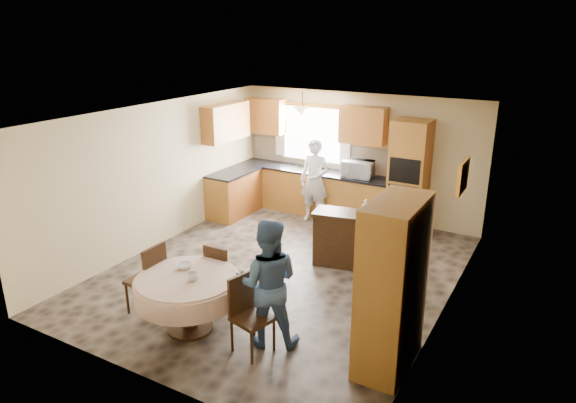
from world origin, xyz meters
The scene contains 36 objects.
floor centered at (0.00, 0.00, 0.00)m, with size 5.00×6.00×0.01m, color brown.
ceiling centered at (0.00, 0.00, 2.50)m, with size 5.00×6.00×0.01m, color white.
wall_back centered at (0.00, 3.00, 1.25)m, with size 5.00×0.02×2.50m, color tan.
wall_front centered at (0.00, -3.00, 1.25)m, with size 5.00×0.02×2.50m, color tan.
wall_left centered at (-2.50, 0.00, 1.25)m, with size 0.02×6.00×2.50m, color tan.
wall_right centered at (2.50, 0.00, 1.25)m, with size 0.02×6.00×2.50m, color tan.
window centered at (-1.00, 2.98, 1.60)m, with size 1.40×0.03×1.10m, color white.
curtain_left centered at (-1.75, 2.93, 1.65)m, with size 0.22×0.02×1.15m, color white.
curtain_right centered at (-0.25, 2.93, 1.65)m, with size 0.22×0.02×1.15m, color white.
base_cab_back centered at (-0.85, 2.70, 0.44)m, with size 3.30×0.60×0.88m, color #B88431.
counter_back centered at (-0.85, 2.70, 0.90)m, with size 3.30×0.64×0.04m, color black.
base_cab_left centered at (-2.20, 1.80, 0.44)m, with size 0.60×1.20×0.88m, color #B88431.
counter_left centered at (-2.20, 1.80, 0.90)m, with size 0.64×1.20×0.04m, color black.
backsplash centered at (-0.85, 2.99, 1.18)m, with size 3.30×0.02×0.55m, color beige.
wall_cab_left centered at (-2.05, 2.83, 1.91)m, with size 0.85×0.33×0.72m, color #BB742E.
wall_cab_right centered at (0.15, 2.83, 1.91)m, with size 0.90×0.33×0.72m, color #BB742E.
wall_cab_side centered at (-2.33, 1.80, 1.91)m, with size 0.33×1.20×0.72m, color #BB742E.
oven_tower centered at (1.15, 2.69, 1.06)m, with size 0.66×0.62×2.12m, color #B88431.
oven_upper centered at (1.15, 2.38, 1.25)m, with size 0.56×0.01×0.45m, color black.
oven_lower centered at (1.15, 2.38, 0.75)m, with size 0.56×0.01×0.45m, color black.
pendant centered at (-1.00, 2.50, 2.12)m, with size 0.36×0.36×0.18m, color beige.
sideboard centered at (0.82, 0.76, 0.42)m, with size 1.18×0.49×0.85m, color #3E2711.
space_heater centered at (1.77, 0.86, 0.24)m, with size 0.36×0.25×0.49m, color black.
cupboard centered at (2.22, -1.42, 0.99)m, with size 0.52×1.04×1.99m, color #B88431.
dining_table centered at (-0.21, -2.01, 0.59)m, with size 1.32×1.32×0.75m.
chair_left centered at (-0.93, -1.93, 0.55)m, with size 0.43×0.43×1.00m.
chair_back centered at (-0.23, -1.30, 0.50)m, with size 0.41×0.41×0.91m.
chair_right centered at (0.67, -1.97, 0.53)m, with size 0.50×0.50×0.95m.
framed_picture centered at (2.47, 0.64, 1.76)m, with size 0.06×0.55×0.46m.
microwave centered at (0.15, 2.65, 1.08)m, with size 0.59×0.40×0.33m, color silver.
person_sink centered at (-0.60, 2.30, 0.83)m, with size 0.61×0.40×1.66m, color silver.
person_dining centered at (0.80, -1.73, 0.81)m, with size 0.78×0.61×1.61m, color #39557E.
bowl_sideboard centered at (0.43, 0.76, 0.87)m, with size 0.22×0.22×0.05m, color #B2B2B2.
bottle_sideboard centered at (1.05, 0.76, 1.00)m, with size 0.12×0.12×0.32m, color silver.
cup_table centered at (-0.09, -2.04, 0.80)m, with size 0.13×0.13×0.10m, color #B2B2B2.
bowl_table centered at (-0.40, -1.83, 0.78)m, with size 0.19×0.19×0.06m, color #B2B2B2.
Camera 1 is at (3.70, -6.36, 3.70)m, focal length 32.00 mm.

